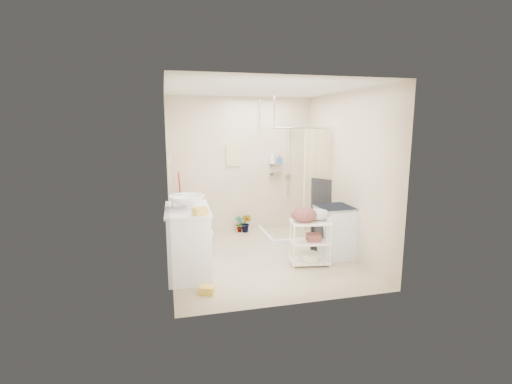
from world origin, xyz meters
TOP-DOWN VIEW (x-y plane):
  - floor at (0.00, 0.00)m, footprint 3.20×3.20m
  - ceiling at (0.00, 0.00)m, footprint 2.80×3.20m
  - wall_back at (0.00, 1.60)m, footprint 2.80×0.04m
  - wall_front at (0.00, -1.60)m, footprint 2.80×0.04m
  - wall_left at (-1.40, 0.00)m, footprint 0.04×3.20m
  - wall_right at (1.40, 0.00)m, footprint 0.04×3.20m
  - vanity at (-1.16, -0.36)m, footprint 0.63×1.09m
  - sink at (-1.16, -0.32)m, footprint 0.60×0.60m
  - counter_basket at (-1.02, -0.78)m, footprint 0.21×0.19m
  - floor_basket at (-0.99, -1.08)m, footprint 0.31×0.28m
  - toilet at (-1.04, 0.35)m, footprint 0.67×0.39m
  - mop at (-1.22, 1.52)m, footprint 0.15×0.15m
  - potted_plant_a at (-0.07, 1.45)m, footprint 0.19×0.14m
  - potted_plant_b at (0.06, 1.41)m, footprint 0.26×0.25m
  - hanging_towel at (-0.15, 1.58)m, footprint 0.28×0.03m
  - towel_ring at (-1.38, -0.20)m, footprint 0.04×0.22m
  - tp_holder at (-1.36, 0.05)m, footprint 0.08×0.12m
  - shower at (0.85, 1.05)m, footprint 1.10×1.10m
  - shampoo_bottle_a at (0.61, 1.51)m, footprint 0.12×0.12m
  - shampoo_bottle_b at (0.75, 1.50)m, footprint 0.11×0.11m
  - washing_machine at (1.14, -0.20)m, footprint 0.57×0.59m
  - laundry_rack at (0.63, -0.46)m, footprint 0.63×0.43m
  - ironing_board at (1.00, 0.00)m, footprint 0.36×0.12m

SIDE VIEW (x-z plane):
  - floor at x=0.00m, z-range 0.00..0.00m
  - floor_basket at x=-0.99m, z-range 0.00..0.14m
  - potted_plant_a at x=-0.07m, z-range 0.00..0.32m
  - potted_plant_b at x=0.06m, z-range 0.00..0.37m
  - toilet at x=-1.04m, z-range 0.00..0.67m
  - laundry_rack at x=0.63m, z-range 0.00..0.80m
  - washing_machine at x=1.14m, z-range 0.00..0.81m
  - vanity at x=-1.16m, z-range 0.00..0.95m
  - mop at x=-1.22m, z-range 0.00..1.22m
  - ironing_board at x=1.00m, z-range 0.00..1.26m
  - tp_holder at x=-1.36m, z-range 0.65..0.79m
  - counter_basket at x=-1.02m, z-range 0.95..1.04m
  - sink at x=-1.16m, z-range 0.95..1.12m
  - shower at x=0.85m, z-range 0.00..2.10m
  - wall_back at x=0.00m, z-range 0.00..2.60m
  - wall_front at x=0.00m, z-range 0.00..2.60m
  - wall_left at x=-1.40m, z-range 0.00..2.60m
  - wall_right at x=1.40m, z-range 0.00..2.60m
  - shampoo_bottle_b at x=0.75m, z-range 1.32..1.50m
  - shampoo_bottle_a at x=0.61m, z-range 1.32..1.55m
  - towel_ring at x=-1.38m, z-range 1.30..1.64m
  - hanging_towel at x=-0.15m, z-range 1.29..1.71m
  - ceiling at x=0.00m, z-range 2.58..2.62m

